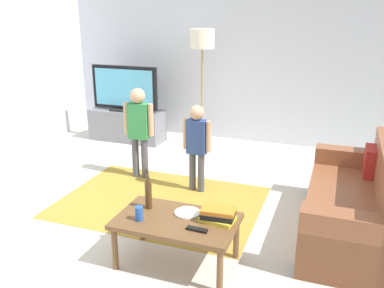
{
  "coord_description": "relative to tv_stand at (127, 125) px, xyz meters",
  "views": [
    {
      "loc": [
        1.49,
        -3.49,
        2.09
      ],
      "look_at": [
        0.0,
        0.6,
        0.65
      ],
      "focal_mm": 39.11,
      "sensor_mm": 36.0,
      "label": 1
    }
  ],
  "objects": [
    {
      "name": "area_rug",
      "position": [
        1.45,
        -1.92,
        -0.24
      ],
      "size": [
        2.2,
        1.6,
        0.01
      ],
      "primitive_type": "cube",
      "color": "#B28C33",
      "rests_on": "ground"
    },
    {
      "name": "tv_remote",
      "position": [
        2.28,
        -3.06,
        0.19
      ],
      "size": [
        0.17,
        0.06,
        0.02
      ],
      "primitive_type": "cube",
      "rotation": [
        0.0,
        0.0,
        -0.05
      ],
      "color": "black",
      "rests_on": "coffee_table"
    },
    {
      "name": "child_near_tv",
      "position": [
        0.91,
        -1.33,
        0.45
      ],
      "size": [
        0.38,
        0.19,
        1.15
      ],
      "color": "#4C4C59",
      "rests_on": "ground"
    },
    {
      "name": "floor_lamp",
      "position": [
        1.23,
        0.15,
        1.3
      ],
      "size": [
        0.36,
        0.36,
        1.78
      ],
      "color": "#262626",
      "rests_on": "ground"
    },
    {
      "name": "bottle",
      "position": [
        1.76,
        -2.84,
        0.31
      ],
      "size": [
        0.06,
        0.06,
        0.31
      ],
      "color": "#4C3319",
      "rests_on": "coffee_table"
    },
    {
      "name": "child_center",
      "position": [
        1.72,
        -1.49,
        0.38
      ],
      "size": [
        0.35,
        0.17,
        1.04
      ],
      "color": "#4C4C59",
      "rests_on": "ground"
    },
    {
      "name": "plate",
      "position": [
        2.11,
        -2.82,
        0.18
      ],
      "size": [
        0.22,
        0.22,
        0.02
      ],
      "color": "white",
      "rests_on": "coffee_table"
    },
    {
      "name": "ground",
      "position": [
        1.74,
        -2.3,
        -0.24
      ],
      "size": [
        7.8,
        7.8,
        0.0
      ],
      "primitive_type": "plane",
      "color": "beige"
    },
    {
      "name": "couch",
      "position": [
        3.51,
        -1.92,
        0.05
      ],
      "size": [
        0.8,
        1.8,
        0.86
      ],
      "color": "brown",
      "rests_on": "ground"
    },
    {
      "name": "soda_can",
      "position": [
        1.78,
        -3.06,
        0.24
      ],
      "size": [
        0.07,
        0.07,
        0.12
      ],
      "primitive_type": "cylinder",
      "color": "#2659B2",
      "rests_on": "coffee_table"
    },
    {
      "name": "coffee_table",
      "position": [
        2.06,
        -2.94,
        0.13
      ],
      "size": [
        1.0,
        0.6,
        0.42
      ],
      "color": "brown",
      "rests_on": "ground"
    },
    {
      "name": "wall_back",
      "position": [
        1.74,
        0.7,
        1.11
      ],
      "size": [
        6.0,
        0.12,
        2.7
      ],
      "primitive_type": "cube",
      "color": "silver",
      "rests_on": "ground"
    },
    {
      "name": "book_stack",
      "position": [
        2.39,
        -2.85,
        0.23
      ],
      "size": [
        0.29,
        0.22,
        0.11
      ],
      "color": "yellow",
      "rests_on": "coffee_table"
    },
    {
      "name": "tv_stand",
      "position": [
        0.0,
        0.0,
        0.0
      ],
      "size": [
        1.2,
        0.44,
        0.5
      ],
      "color": "slate",
      "rests_on": "ground"
    },
    {
      "name": "tv",
      "position": [
        -0.0,
        -0.02,
        0.6
      ],
      "size": [
        1.1,
        0.28,
        0.71
      ],
      "color": "black",
      "rests_on": "tv_stand"
    }
  ]
}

